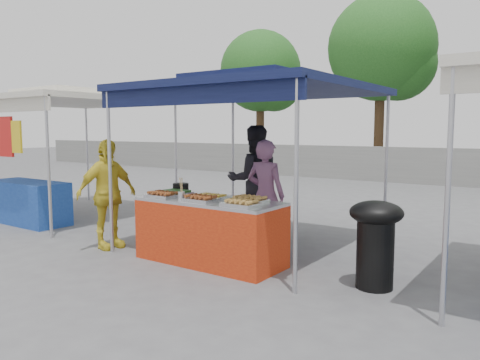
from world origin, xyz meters
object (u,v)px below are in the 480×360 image
Objects in this scene: wok_burner at (376,236)px; customer_person at (107,194)px; vendor_table at (210,231)px; vendor_woman at (266,195)px; cooking_pot at (181,188)px; helper_man at (254,180)px.

wok_burner is 0.61× the size of customer_person.
vendor_table is 1.08m from vendor_woman.
wok_burner is (2.15, 0.26, 0.16)m from vendor_table.
vendor_woman is 2.36m from customer_person.
customer_person reaches higher than vendor_woman.
vendor_table is 1.81m from customer_person.
vendor_woman is at bearing -49.32° from customer_person.
customer_person is at bearing 170.09° from wok_burner.
cooking_pot is 1.26m from vendor_woman.
vendor_table is 1.23× the size of vendor_woman.
vendor_woman is at bearing 31.33° from cooking_pot.
helper_man reaches higher than vendor_table.
helper_man is (-2.62, 1.51, 0.33)m from wok_burner.
vendor_woman is at bearing 74.51° from vendor_table.
helper_man is (-0.74, 0.81, 0.11)m from vendor_woman.
wok_burner is (2.95, -0.05, -0.33)m from cooking_pot.
cooking_pot is 1.11m from customer_person.
customer_person reaches higher than vendor_table.
cooking_pot is 0.13× the size of helper_man.
cooking_pot is 2.97m from wok_burner.
vendor_woman is (1.07, 0.65, -0.10)m from cooking_pot.
vendor_woman is 0.88× the size of helper_man.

